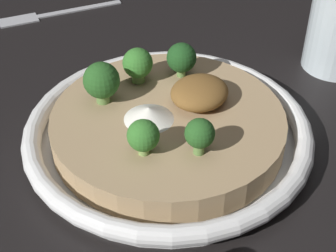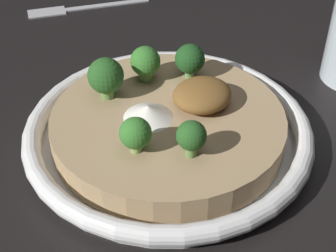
{
  "view_description": "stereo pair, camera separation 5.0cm",
  "coord_description": "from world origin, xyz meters",
  "px_view_note": "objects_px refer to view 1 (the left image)",
  "views": [
    {
      "loc": [
        -0.28,
        -0.27,
        0.33
      ],
      "look_at": [
        0.0,
        0.0,
        0.02
      ],
      "focal_mm": 55.0,
      "sensor_mm": 36.0,
      "label": 1
    },
    {
      "loc": [
        -0.24,
        -0.3,
        0.33
      ],
      "look_at": [
        0.0,
        0.0,
        0.02
      ],
      "focal_mm": 55.0,
      "sensor_mm": 36.0,
      "label": 2
    }
  ],
  "objects_px": {
    "risotto_bowl": "(168,130)",
    "broccoli_back": "(138,64)",
    "broccoli_back_left": "(102,81)",
    "broccoli_back_right": "(181,58)",
    "fork_utensil": "(48,14)",
    "broccoli_front": "(200,134)",
    "broccoli_front_left": "(143,136)"
  },
  "relations": [
    {
      "from": "risotto_bowl",
      "to": "broccoli_back",
      "type": "bearing_deg",
      "value": 71.64
    },
    {
      "from": "risotto_bowl",
      "to": "fork_utensil",
      "type": "relative_size",
      "value": 1.67
    },
    {
      "from": "broccoli_front_left",
      "to": "broccoli_back_right",
      "type": "height_order",
      "value": "broccoli_back_right"
    },
    {
      "from": "broccoli_back_right",
      "to": "broccoli_front_left",
      "type": "bearing_deg",
      "value": -152.19
    },
    {
      "from": "broccoli_front",
      "to": "broccoli_back_right",
      "type": "height_order",
      "value": "broccoli_back_right"
    },
    {
      "from": "risotto_bowl",
      "to": "broccoli_back",
      "type": "height_order",
      "value": "broccoli_back"
    },
    {
      "from": "fork_utensil",
      "to": "broccoli_back_right",
      "type": "bearing_deg",
      "value": 108.16
    },
    {
      "from": "broccoli_back_right",
      "to": "broccoli_front",
      "type": "bearing_deg",
      "value": -130.29
    },
    {
      "from": "broccoli_front_left",
      "to": "fork_utensil",
      "type": "relative_size",
      "value": 0.2
    },
    {
      "from": "broccoli_back",
      "to": "broccoli_back_left",
      "type": "bearing_deg",
      "value": -178.52
    },
    {
      "from": "broccoli_back_right",
      "to": "broccoli_back_left",
      "type": "bearing_deg",
      "value": 164.67
    },
    {
      "from": "risotto_bowl",
      "to": "broccoli_back_left",
      "type": "xyz_separation_m",
      "value": [
        -0.03,
        0.06,
        0.04
      ]
    },
    {
      "from": "broccoli_front",
      "to": "fork_utensil",
      "type": "height_order",
      "value": "broccoli_front"
    },
    {
      "from": "broccoli_front_left",
      "to": "broccoli_back_right",
      "type": "distance_m",
      "value": 0.13
    },
    {
      "from": "broccoli_front",
      "to": "risotto_bowl",
      "type": "bearing_deg",
      "value": 70.12
    },
    {
      "from": "broccoli_front_left",
      "to": "broccoli_back_left",
      "type": "bearing_deg",
      "value": 72.92
    },
    {
      "from": "broccoli_back_right",
      "to": "fork_utensil",
      "type": "xyz_separation_m",
      "value": [
        0.02,
        0.27,
        -0.05
      ]
    },
    {
      "from": "risotto_bowl",
      "to": "broccoli_front_left",
      "type": "bearing_deg",
      "value": -157.39
    },
    {
      "from": "fork_utensil",
      "to": "broccoli_back",
      "type": "bearing_deg",
      "value": 99.15
    },
    {
      "from": "risotto_bowl",
      "to": "broccoli_front",
      "type": "height_order",
      "value": "broccoli_front"
    },
    {
      "from": "risotto_bowl",
      "to": "broccoli_back",
      "type": "xyz_separation_m",
      "value": [
        0.02,
        0.06,
        0.04
      ]
    },
    {
      "from": "broccoli_front",
      "to": "broccoli_back",
      "type": "height_order",
      "value": "broccoli_back"
    },
    {
      "from": "broccoli_back",
      "to": "risotto_bowl",
      "type": "bearing_deg",
      "value": -108.36
    },
    {
      "from": "risotto_bowl",
      "to": "broccoli_back_left",
      "type": "height_order",
      "value": "broccoli_back_left"
    },
    {
      "from": "broccoli_back",
      "to": "fork_utensil",
      "type": "relative_size",
      "value": 0.22
    },
    {
      "from": "broccoli_front",
      "to": "broccoli_front_left",
      "type": "xyz_separation_m",
      "value": [
        -0.03,
        0.03,
        -0.0
      ]
    },
    {
      "from": "broccoli_back_left",
      "to": "risotto_bowl",
      "type": "bearing_deg",
      "value": -65.2
    },
    {
      "from": "broccoli_front",
      "to": "broccoli_back",
      "type": "distance_m",
      "value": 0.13
    },
    {
      "from": "broccoli_back_left",
      "to": "broccoli_back_right",
      "type": "height_order",
      "value": "broccoli_back_left"
    },
    {
      "from": "fork_utensil",
      "to": "broccoli_front_left",
      "type": "bearing_deg",
      "value": 90.82
    },
    {
      "from": "broccoli_back_left",
      "to": "broccoli_back_right",
      "type": "bearing_deg",
      "value": -15.33
    },
    {
      "from": "broccoli_front_left",
      "to": "broccoli_front",
      "type": "bearing_deg",
      "value": -45.77
    }
  ]
}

